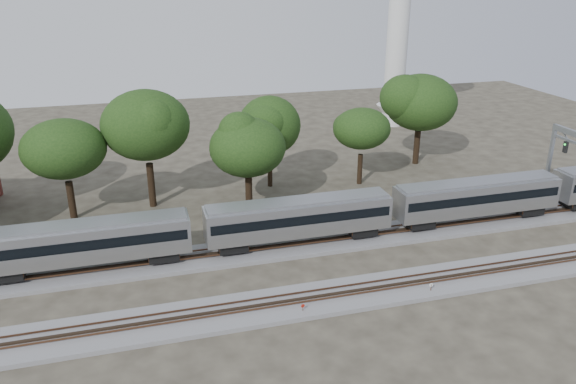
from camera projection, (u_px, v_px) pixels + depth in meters
name	position (u px, v px, depth m)	size (l,w,h in m)	color
ground	(277.00, 282.00, 50.12)	(160.00, 160.00, 0.00)	#383328
track_far	(262.00, 250.00, 55.42)	(160.00, 5.00, 0.73)	slate
track_near	(289.00, 304.00, 46.46)	(160.00, 5.00, 0.73)	slate
train	(393.00, 206.00, 57.73)	(116.22, 3.32, 4.90)	#ACAEB3
switch_stand_red	(303.00, 308.00, 45.08)	(0.32, 0.09, 1.00)	#512D19
switch_stand_white	(431.00, 287.00, 47.91)	(0.35, 0.07, 1.10)	#512D19
switch_lever	(363.00, 307.00, 46.09)	(0.50, 0.30, 0.30)	#512D19
signal_gantry	(575.00, 155.00, 61.84)	(0.66, 7.84, 9.53)	gray
tree_2	(64.00, 149.00, 60.01)	(8.26, 8.26, 11.65)	black
tree_3	(146.00, 125.00, 62.72)	(9.97, 9.97, 14.05)	black
tree_4	(248.00, 148.00, 62.23)	(7.76, 7.76, 10.94)	black
tree_5	(269.00, 126.00, 69.53)	(8.14, 8.14, 11.48)	black
tree_6	(362.00, 129.00, 70.59)	(7.51, 7.51, 10.59)	black
tree_7	(420.00, 102.00, 77.75)	(9.04, 9.04, 12.74)	black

